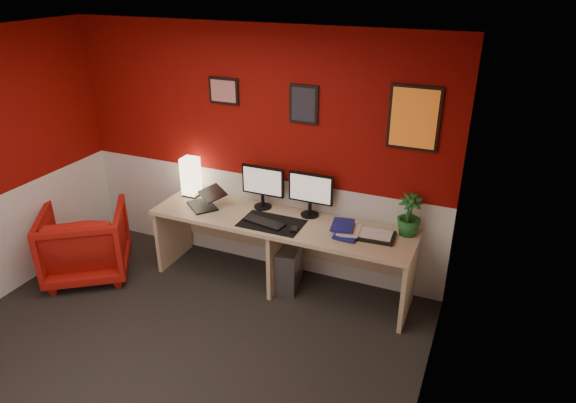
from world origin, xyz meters
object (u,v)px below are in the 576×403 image
object	(u,v)px
laptop	(202,197)
potted_plant	(409,215)
desk	(281,253)
monitor_right	(310,188)
pc_tower	(289,266)
armchair	(85,242)
shoji_lamp	(191,178)
monitor_left	(262,181)
zen_tray	(375,236)

from	to	relation	value
laptop	potted_plant	world-z (taller)	potted_plant
desk	monitor_right	bearing A→B (deg)	44.88
pc_tower	armchair	size ratio (longest dim) A/B	0.55
desk	armchair	bearing A→B (deg)	-162.83
laptop	monitor_right	size ratio (longest dim) A/B	0.57
pc_tower	monitor_right	bearing A→B (deg)	44.83
shoji_lamp	potted_plant	xyz separation A→B (m)	(2.29, 0.03, -0.00)
laptop	monitor_left	size ratio (longest dim) A/B	0.57
potted_plant	pc_tower	distance (m)	1.31
zen_tray	armchair	distance (m)	2.95
desk	shoji_lamp	bearing A→B (deg)	170.67
monitor_right	zen_tray	xyz separation A→B (m)	(0.70, -0.18, -0.28)
laptop	zen_tray	size ratio (longest dim) A/B	0.94
armchair	monitor_right	bearing A→B (deg)	165.88
desk	pc_tower	xyz separation A→B (m)	(0.08, 0.02, -0.14)
monitor_left	armchair	world-z (taller)	monitor_left
laptop	shoji_lamp	bearing A→B (deg)	-179.86
monitor_left	zen_tray	world-z (taller)	monitor_left
laptop	armchair	distance (m)	1.31
desk	shoji_lamp	xyz separation A→B (m)	(-1.11, 0.18, 0.56)
monitor_right	laptop	bearing A→B (deg)	-167.24
pc_tower	laptop	bearing A→B (deg)	172.70
zen_tray	desk	bearing A→B (deg)	-177.86
desk	laptop	world-z (taller)	laptop
shoji_lamp	desk	bearing A→B (deg)	-9.33
desk	monitor_left	xyz separation A→B (m)	(-0.28, 0.21, 0.66)
shoji_lamp	monitor_left	size ratio (longest dim) A/B	0.69
zen_tray	laptop	bearing A→B (deg)	-178.08
laptop	potted_plant	size ratio (longest dim) A/B	0.84
potted_plant	armchair	bearing A→B (deg)	-165.49
zen_tray	pc_tower	size ratio (longest dim) A/B	0.78
monitor_left	pc_tower	bearing A→B (deg)	-26.44
shoji_lamp	pc_tower	xyz separation A→B (m)	(1.19, -0.16, -0.70)
laptop	pc_tower	bearing A→B (deg)	42.42
monitor_right	armchair	size ratio (longest dim) A/B	0.71
laptop	zen_tray	world-z (taller)	laptop
zen_tray	shoji_lamp	bearing A→B (deg)	175.83
desk	armchair	world-z (taller)	armchair
armchair	zen_tray	bearing A→B (deg)	157.61
shoji_lamp	monitor_left	world-z (taller)	monitor_left
monitor_right	zen_tray	world-z (taller)	monitor_right
potted_plant	laptop	bearing A→B (deg)	-173.47
laptop	armchair	xyz separation A→B (m)	(-1.08, -0.57, -0.47)
shoji_lamp	laptop	bearing A→B (deg)	-39.37
zen_tray	pc_tower	bearing A→B (deg)	-179.20
pc_tower	desk	bearing A→B (deg)	-174.82
monitor_right	armchair	distance (m)	2.39
monitor_right	potted_plant	size ratio (longest dim) A/B	1.48
laptop	zen_tray	distance (m)	1.78
potted_plant	zen_tray	bearing A→B (deg)	-145.97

